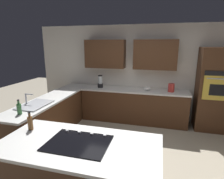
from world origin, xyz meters
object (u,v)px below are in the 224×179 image
Objects in this scene: kettle at (171,88)px; mixing_bowl at (147,88)px; dish_soap_bottle at (19,108)px; oil_bottle at (30,123)px; cooktop at (78,142)px; wall_oven at (215,90)px; blender at (100,82)px; sink_unit at (35,104)px.

mixing_bowl is at bearing 0.00° from kettle.
oil_bottle reaches higher than dish_soap_bottle.
kettle is (-1.22, -2.92, 0.10)m from cooktop.
cooktop is 0.84m from oil_bottle.
blender is at bearing 0.03° from wall_oven.
dish_soap_bottle is 0.98× the size of oil_bottle.
blender reaches higher than cooktop.
sink_unit is 3.89× the size of mixing_bowl.
dish_soap_bottle reaches higher than kettle.
wall_oven is 9.42× the size of kettle.
mixing_bowl is at bearing -131.45° from dish_soap_bottle.
wall_oven is 4.09m from oil_bottle.
kettle reaches higher than mixing_bowl.
mixing_bowl is at bearing -101.97° from cooktop.
sink_unit reaches higher than kettle.
oil_bottle is at bearing 87.26° from blender.
cooktop is at bearing 155.85° from dish_soap_bottle.
sink_unit is at bearing 34.01° from kettle.
kettle is (-2.68, -1.81, 0.09)m from sink_unit.
wall_oven is at bearing -179.97° from blender.
oil_bottle is (-0.59, 0.46, 0.00)m from dish_soap_bottle.
dish_soap_bottle is 0.75m from oil_bottle.
wall_oven reaches higher than blender.
wall_oven is at bearing -127.25° from cooktop.
blender is 1.62× the size of kettle.
dish_soap_bottle is at bearing -24.15° from cooktop.
cooktop is (2.22, 2.92, -0.10)m from wall_oven.
mixing_bowl reaches higher than cooktop.
wall_oven is 2.66× the size of cooktop.
wall_oven reaches higher than mixing_bowl.
sink_unit is 3.23m from kettle.
wall_oven reaches higher than dish_soap_bottle.
wall_oven reaches higher than oil_bottle.
sink_unit is 1.15m from oil_bottle.
wall_oven is 1.00m from kettle.
sink_unit is 2.75m from mixing_bowl.
kettle is (-0.60, 0.00, 0.06)m from mixing_bowl.
blender reaches higher than oil_bottle.
wall_oven reaches higher than kettle.
sink_unit reaches higher than cooktop.
mixing_bowl is 0.69× the size of dish_soap_bottle.
cooktop is 3.16m from kettle.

